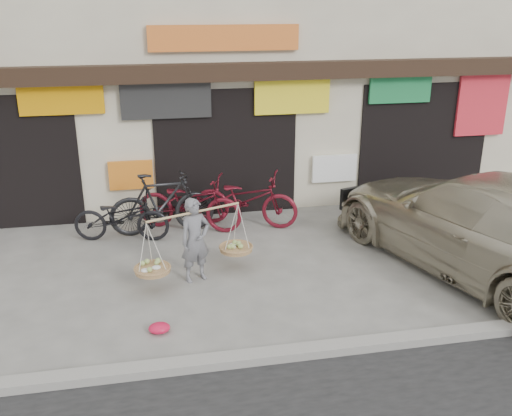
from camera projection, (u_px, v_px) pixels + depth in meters
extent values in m
plane|color=gray|center=(258.00, 286.00, 9.32)|extent=(70.00, 70.00, 0.00)
cube|color=gray|center=(288.00, 353.00, 7.46)|extent=(70.00, 0.25, 0.12)
cube|color=beige|center=(207.00, 38.00, 14.10)|extent=(14.00, 6.00, 7.00)
cube|color=black|center=(226.00, 72.00, 11.35)|extent=(14.00, 0.35, 0.35)
cube|color=black|center=(4.00, 161.00, 11.50)|extent=(3.00, 0.60, 2.70)
cube|color=black|center=(224.00, 150.00, 12.31)|extent=(3.00, 0.60, 2.70)
cube|color=black|center=(418.00, 141.00, 13.12)|extent=(3.00, 0.60, 2.70)
cube|color=orange|center=(61.00, 99.00, 11.00)|extent=(1.60, 0.08, 0.60)
cube|color=#262626|center=(166.00, 101.00, 11.39)|extent=(1.80, 0.08, 0.70)
cube|color=yellow|center=(292.00, 97.00, 11.86)|extent=(1.60, 0.08, 0.70)
cube|color=#1C7D42|center=(400.00, 89.00, 12.26)|extent=(1.40, 0.08, 0.60)
cube|color=red|center=(482.00, 104.00, 12.76)|extent=(1.20, 0.08, 1.40)
cube|color=orange|center=(131.00, 175.00, 11.77)|extent=(0.90, 0.08, 0.60)
cube|color=white|center=(334.00, 168.00, 12.59)|extent=(1.00, 0.08, 0.60)
cube|color=orange|center=(224.00, 38.00, 11.19)|extent=(3.00, 0.08, 0.50)
imported|color=slate|center=(195.00, 240.00, 9.31)|extent=(0.61, 0.51, 1.43)
cylinder|color=tan|center=(194.00, 212.00, 9.14)|extent=(1.55, 0.63, 0.04)
cylinder|color=#A47C4E|center=(153.00, 270.00, 9.04)|extent=(0.56, 0.56, 0.07)
ellipsoid|color=#A5BF66|center=(152.00, 266.00, 9.02)|extent=(0.39, 0.39, 0.10)
cylinder|color=#A47C4E|center=(236.00, 249.00, 9.81)|extent=(0.56, 0.56, 0.07)
ellipsoid|color=#A5BF66|center=(236.00, 245.00, 9.79)|extent=(0.39, 0.39, 0.10)
imported|color=black|center=(121.00, 217.00, 10.94)|extent=(1.92, 0.99, 0.96)
imported|color=black|center=(162.00, 203.00, 11.25)|extent=(2.12, 0.74, 1.25)
imported|color=maroon|center=(246.00, 199.00, 11.66)|extent=(2.29, 1.56, 1.14)
imported|color=maroon|center=(189.00, 203.00, 11.45)|extent=(2.29, 1.56, 1.14)
imported|color=#B0A78E|center=(482.00, 223.00, 9.62)|extent=(4.03, 6.35, 1.72)
cube|color=black|center=(374.00, 194.00, 12.04)|extent=(1.65, 0.59, 0.45)
cube|color=silver|center=(371.00, 197.00, 12.14)|extent=(0.44, 0.15, 0.12)
ellipsoid|color=red|center=(159.00, 328.00, 8.01)|extent=(0.31, 0.25, 0.14)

